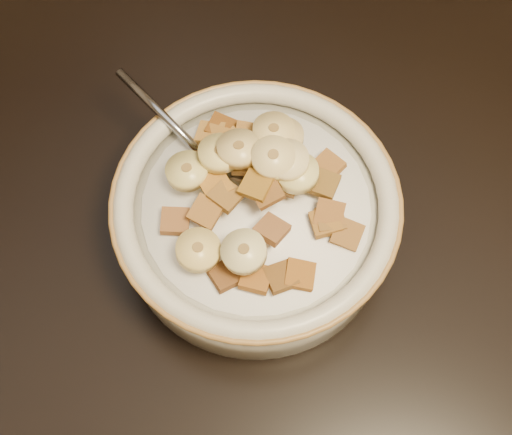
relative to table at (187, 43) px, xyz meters
The scene contains 41 objects.
floor 0.78m from the table, ahead, with size 4.00×4.50×0.10m, color #422816.
table is the anchor object (origin of this frame).
cereal_bowl 0.22m from the table, 37.26° to the right, with size 0.20×0.20×0.05m, color beige.
milk 0.23m from the table, 37.26° to the right, with size 0.17×0.17×0.00m, color white.
spoon 0.20m from the table, 41.89° to the right, with size 0.04×0.05×0.01m, color #888E9F.
cereal_square_0 0.29m from the table, 37.45° to the right, with size 0.02×0.02×0.01m, color brown.
cereal_square_1 0.23m from the table, 42.84° to the right, with size 0.02×0.02×0.01m, color brown.
cereal_square_2 0.26m from the table, 26.31° to the right, with size 0.02×0.02×0.01m, color brown.
cereal_square_3 0.26m from the table, 26.58° to the right, with size 0.02×0.02×0.01m, color brown.
cereal_square_4 0.23m from the table, 21.09° to the right, with size 0.02×0.02×0.01m, color #91591F.
cereal_square_5 0.23m from the table, 31.17° to the right, with size 0.02×0.02×0.01m, color brown.
cereal_square_6 0.18m from the table, 41.55° to the right, with size 0.02×0.02×0.01m, color brown.
cereal_square_7 0.17m from the table, 43.17° to the right, with size 0.02×0.02×0.01m, color #946125.
cereal_square_8 0.24m from the table, 47.03° to the right, with size 0.02×0.02×0.01m, color brown.
cereal_square_9 0.23m from the table, 36.95° to the right, with size 0.02×0.02×0.01m, color brown.
cereal_square_10 0.26m from the table, 36.64° to the right, with size 0.02×0.02×0.01m, color brown.
cereal_square_11 0.27m from the table, 45.22° to the right, with size 0.02×0.02×0.01m, color brown.
cereal_square_12 0.18m from the table, 33.45° to the right, with size 0.02×0.02×0.01m, color brown.
cereal_square_13 0.24m from the table, 35.42° to the right, with size 0.02×0.02×0.01m, color brown.
cereal_square_14 0.24m from the table, 24.36° to the right, with size 0.02×0.02×0.01m, color brown.
cereal_square_15 0.27m from the table, 25.41° to the right, with size 0.02×0.02×0.01m, color brown.
cereal_square_16 0.18m from the table, 38.06° to the right, with size 0.02×0.02×0.01m, color brown.
cereal_square_17 0.23m from the table, 52.88° to the right, with size 0.02×0.02×0.01m, color brown.
cereal_square_18 0.26m from the table, 27.48° to the right, with size 0.02×0.02×0.01m, color brown.
cereal_square_19 0.28m from the table, 40.97° to the right, with size 0.02×0.02×0.01m, color brown.
cereal_square_20 0.22m from the table, 44.37° to the right, with size 0.02×0.02×0.01m, color #9D671F.
cereal_square_21 0.19m from the table, 47.02° to the right, with size 0.02×0.02×0.01m, color brown.
cereal_square_22 0.17m from the table, 39.63° to the right, with size 0.02×0.02×0.01m, color #623610.
cereal_square_23 0.20m from the table, 36.74° to the right, with size 0.02×0.02×0.01m, color olive.
cereal_square_24 0.29m from the table, 34.78° to the right, with size 0.02×0.02×0.01m, color brown.
banana_slice_0 0.26m from the table, 48.87° to the right, with size 0.03×0.03×0.01m, color #F9D477.
banana_slice_1 0.20m from the table, 42.30° to the right, with size 0.03×0.03×0.01m, color #D2BC75.
banana_slice_2 0.23m from the table, 32.19° to the right, with size 0.03×0.03×0.01m, color tan.
banana_slice_3 0.23m from the table, 28.72° to the right, with size 0.03×0.03×0.01m, color #DAD184.
banana_slice_4 0.20m from the table, 28.16° to the right, with size 0.03×0.03×0.01m, color #F3D088.
banana_slice_5 0.23m from the table, 29.81° to the right, with size 0.03×0.03×0.01m, color beige.
banana_slice_6 0.21m from the table, 50.01° to the right, with size 0.03×0.03×0.01m, color #E9DA71.
banana_slice_7 0.23m from the table, 31.06° to the right, with size 0.03×0.03×0.01m, color #CABC7B.
banana_slice_8 0.21m from the table, 38.09° to the right, with size 0.03×0.03×0.01m, color tan.
banana_slice_9 0.20m from the table, 26.72° to the right, with size 0.03×0.03×0.01m, color #CCB786.
banana_slice_10 0.27m from the table, 42.04° to the right, with size 0.03×0.03×0.01m, color #FFEDA4.
Camera 1 is at (0.31, -0.32, 1.26)m, focal length 50.00 mm.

